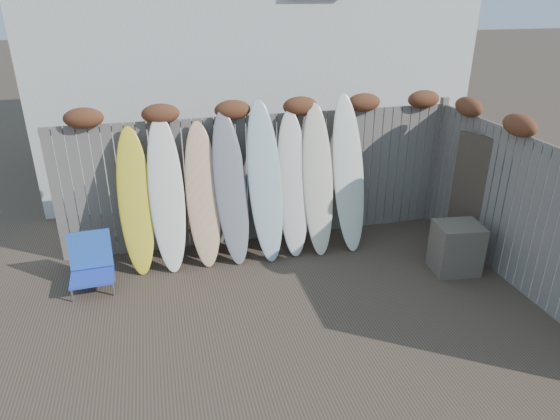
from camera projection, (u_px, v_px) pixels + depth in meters
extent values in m
plane|color=#493A2D|center=(305.00, 327.00, 5.92)|extent=(80.00, 80.00, 0.00)
cube|color=slate|center=(261.00, 179.00, 7.64)|extent=(6.00, 0.10, 2.00)
cube|color=slate|center=(437.00, 161.00, 8.30)|extent=(0.10, 0.10, 2.10)
ellipsoid|color=brown|center=(84.00, 118.00, 6.62)|extent=(0.52, 0.28, 0.28)
ellipsoid|color=brown|center=(160.00, 114.00, 6.84)|extent=(0.52, 0.28, 0.28)
ellipsoid|color=brown|center=(233.00, 110.00, 7.07)|extent=(0.52, 0.28, 0.28)
ellipsoid|color=brown|center=(300.00, 106.00, 7.29)|extent=(0.52, 0.28, 0.28)
ellipsoid|color=brown|center=(364.00, 103.00, 7.52)|extent=(0.52, 0.28, 0.28)
ellipsoid|color=brown|center=(424.00, 99.00, 7.74)|extent=(0.52, 0.28, 0.28)
cube|color=slate|center=(526.00, 217.00, 6.37)|extent=(0.10, 4.40, 2.00)
ellipsoid|color=brown|center=(520.00, 125.00, 6.27)|extent=(0.28, 0.56, 0.28)
ellipsoid|color=brown|center=(469.00, 107.00, 7.24)|extent=(0.28, 0.56, 0.28)
cube|color=silver|center=(241.00, 23.00, 10.57)|extent=(8.00, 5.00, 6.00)
cube|color=blue|center=(92.00, 277.00, 6.55)|extent=(0.57, 0.50, 0.03)
cube|color=#2353B3|center=(90.00, 249.00, 6.67)|extent=(0.56, 0.19, 0.51)
cylinder|color=#B0AFB7|center=(72.00, 295.00, 6.35)|extent=(0.03, 0.03, 0.21)
cylinder|color=#A1A1A7|center=(74.00, 279.00, 6.71)|extent=(0.03, 0.03, 0.21)
cylinder|color=#B4B4BB|center=(113.00, 289.00, 6.48)|extent=(0.03, 0.03, 0.21)
cylinder|color=silver|center=(113.00, 273.00, 6.84)|extent=(0.03, 0.03, 0.21)
cube|color=brown|center=(456.00, 248.00, 6.97)|extent=(0.67, 0.58, 0.71)
cube|color=#4F3930|center=(487.00, 200.00, 7.15)|extent=(0.48, 1.13, 1.79)
ellipsoid|color=yellow|center=(135.00, 202.00, 6.85)|extent=(0.47, 0.71, 1.98)
ellipsoid|color=white|center=(167.00, 195.00, 6.91)|extent=(0.48, 0.75, 2.12)
ellipsoid|color=#E1A47D|center=(203.00, 195.00, 7.05)|extent=(0.49, 0.72, 2.00)
ellipsoid|color=slate|center=(231.00, 189.00, 7.10)|extent=(0.54, 0.80, 2.13)
ellipsoid|color=#A4C0C6|center=(265.00, 182.00, 7.17)|extent=(0.51, 0.81, 2.26)
ellipsoid|color=silver|center=(293.00, 184.00, 7.33)|extent=(0.53, 0.77, 2.08)
ellipsoid|color=beige|center=(318.00, 180.00, 7.36)|extent=(0.51, 0.80, 2.17)
ellipsoid|color=silver|center=(348.00, 174.00, 7.46)|extent=(0.48, 0.80, 2.28)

